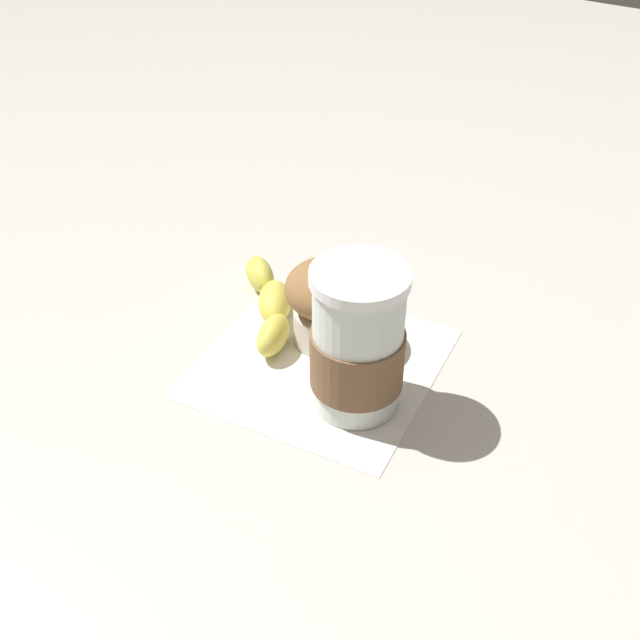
# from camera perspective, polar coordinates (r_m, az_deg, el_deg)

# --- Properties ---
(ground_plane) EXTENTS (3.00, 3.00, 0.00)m
(ground_plane) POSITION_cam_1_polar(r_m,az_deg,el_deg) (0.75, -0.00, -3.30)
(ground_plane) COLOR beige
(paper_napkin) EXTENTS (0.26, 0.26, 0.00)m
(paper_napkin) POSITION_cam_1_polar(r_m,az_deg,el_deg) (0.75, -0.00, -3.26)
(paper_napkin) COLOR white
(paper_napkin) RESTS_ON ground_plane
(coffee_cup) EXTENTS (0.09, 0.09, 0.14)m
(coffee_cup) POSITION_cam_1_polar(r_m,az_deg,el_deg) (0.66, 2.88, -1.92)
(coffee_cup) COLOR silver
(coffee_cup) RESTS_ON paper_napkin
(muffin) EXTENTS (0.09, 0.09, 0.09)m
(muffin) POSITION_cam_1_polar(r_m,az_deg,el_deg) (0.75, 0.65, 1.53)
(muffin) COLOR white
(muffin) RESTS_ON paper_napkin
(banana) EXTENTS (0.13, 0.14, 0.04)m
(banana) POSITION_cam_1_polar(r_m,az_deg,el_deg) (0.80, -3.84, 1.32)
(banana) COLOR #D6CC4C
(banana) RESTS_ON paper_napkin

